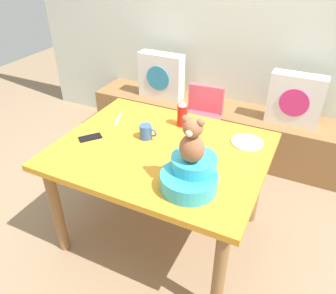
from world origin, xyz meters
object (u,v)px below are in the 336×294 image
Objects in this scene: pillow_floral_left at (161,76)px; cell_phone at (90,138)px; dining_table at (161,161)px; highchair at (201,121)px; teddy_bear at (192,141)px; pillow_floral_right at (295,100)px; coffee_mug at (146,132)px; infant_seat_teal at (191,175)px; ketchup_bottle at (182,114)px; dinner_plate_near at (247,142)px.

pillow_floral_left is 1.34m from cell_phone.
highchair is (-0.04, 0.82, -0.12)m from dining_table.
teddy_bear is at bearing -72.35° from highchair.
cell_phone is at bearing 167.88° from teddy_bear.
coffee_mug is (-0.78, -1.17, 0.11)m from pillow_floral_right.
dining_table is 0.21m from coffee_mug.
pillow_floral_left is 0.56× the size of highchair.
teddy_bear is (0.00, -0.00, 0.21)m from infant_seat_teal.
pillow_floral_left is at bearing 124.29° from ketchup_bottle.
pillow_floral_left and infant_seat_teal have the same top height.
ketchup_bottle is at bearing -55.71° from pillow_floral_left.
highchair is at bearing 107.66° from infant_seat_teal.
infant_seat_teal is 1.65× the size of dinner_plate_near.
dining_table is at bearing 139.58° from infant_seat_teal.
pillow_floral_right is at bearing 0.00° from pillow_floral_left.
infant_seat_teal is at bearing -102.64° from pillow_floral_right.
coffee_mug is at bearing -115.02° from cell_phone.
coffee_mug is (-0.14, 0.06, 0.14)m from dining_table.
pillow_floral_left is 2.20× the size of dinner_plate_near.
cell_phone reaches higher than dining_table.
infant_seat_teal is at bearing -72.34° from highchair.
pillow_floral_right is (1.26, 0.00, 0.00)m from pillow_floral_left.
pillow_floral_left is 1.39m from dining_table.
highchair is 4.27× the size of ketchup_bottle.
teddy_bear is 0.63m from dinner_plate_near.
dinner_plate_near is at bearing -41.08° from pillow_floral_left.
teddy_bear reaches higher than coffee_mug.
ketchup_bottle is (-0.00, 0.32, 0.18)m from dining_table.
highchair reaches higher than dinner_plate_near.
highchair is 3.16× the size of teddy_bear.
dining_table is 0.55m from teddy_bear.
pillow_floral_right is 1.54m from infant_seat_teal.
pillow_floral_right is 1.33× the size of infant_seat_teal.
pillow_floral_left is at bearing 180.00° from pillow_floral_right.
coffee_mug is at bearing -159.68° from dinner_plate_near.
teddy_bear is 2.08× the size of coffee_mug.
highchair is at bearing -75.57° from cell_phone.
dining_table is 0.56m from dinner_plate_near.
dining_table is (0.62, -1.24, -0.04)m from pillow_floral_left.
dining_table is at bearing -117.26° from pillow_floral_right.
infant_seat_teal is (0.93, -1.50, 0.13)m from pillow_floral_left.
dinner_plate_near is (0.16, 0.55, -0.27)m from teddy_bear.
teddy_bear reaches higher than highchair.
dinner_plate_near is 1.39× the size of cell_phone.
cell_phone is at bearing -154.41° from coffee_mug.
dining_table is 0.49m from cell_phone.
pillow_floral_left reaches higher than dining_table.
dinner_plate_near is 1.01m from cell_phone.
coffee_mug reaches higher than cell_phone.
coffee_mug is 0.37m from cell_phone.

